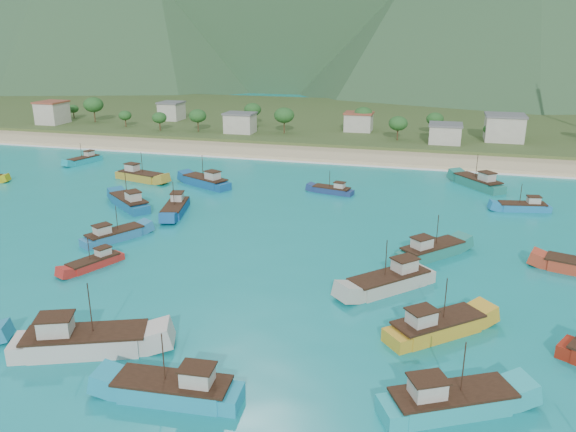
% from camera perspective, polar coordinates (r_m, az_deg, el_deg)
% --- Properties ---
extents(ground, '(600.00, 600.00, 0.00)m').
position_cam_1_polar(ground, '(75.32, -5.46, -6.17)').
color(ground, '#0B7681').
rests_on(ground, ground).
extents(beach, '(400.00, 18.00, 1.20)m').
position_cam_1_polar(beach, '(148.40, 5.30, 6.12)').
color(beach, beige).
rests_on(beach, ground).
extents(land, '(400.00, 110.00, 2.40)m').
position_cam_1_polar(land, '(207.81, 8.31, 9.50)').
color(land, '#385123').
rests_on(land, ground).
extents(surf_line, '(400.00, 2.50, 0.08)m').
position_cam_1_polar(surf_line, '(139.27, 4.60, 5.34)').
color(surf_line, white).
rests_on(surf_line, ground).
extents(village, '(219.83, 32.36, 7.72)m').
position_cam_1_polar(village, '(166.99, 12.18, 8.80)').
color(village, beige).
rests_on(village, ground).
extents(vegetation, '(272.50, 25.66, 9.25)m').
position_cam_1_polar(vegetation, '(171.97, 5.47, 9.58)').
color(vegetation, '#235623').
rests_on(vegetation, ground).
extents(boat_0, '(5.68, 11.22, 6.36)m').
position_cam_1_polar(boat_0, '(102.54, -11.35, 0.73)').
color(boat_0, '#145092').
rests_on(boat_0, ground).
extents(boat_1, '(8.71, 4.20, 4.95)m').
position_cam_1_polar(boat_1, '(113.26, 4.53, 2.57)').
color(boat_1, navy).
rests_on(boat_1, ground).
extents(boat_3, '(9.52, 4.34, 5.43)m').
position_cam_1_polar(boat_3, '(110.50, 22.77, 0.81)').
color(boat_3, '#1974AD').
rests_on(boat_3, ground).
extents(boat_4, '(7.38, 10.09, 5.86)m').
position_cam_1_polar(boat_4, '(91.56, -17.27, -1.97)').
color(boat_4, teal).
rests_on(boat_4, ground).
extents(boat_5, '(11.98, 6.23, 6.79)m').
position_cam_1_polar(boat_5, '(127.02, -14.81, 3.90)').
color(boat_5, '#AF8C2A').
rests_on(boat_5, ground).
extents(boat_7, '(5.39, 8.43, 4.81)m').
position_cam_1_polar(boat_7, '(82.42, -19.05, -4.56)').
color(boat_7, red).
rests_on(boat_7, ground).
extents(boat_8, '(11.32, 9.93, 6.90)m').
position_cam_1_polar(boat_8, '(107.75, -15.81, 1.29)').
color(boat_8, '#145B89').
rests_on(boat_8, ground).
extents(boat_11, '(10.57, 11.89, 7.29)m').
position_cam_1_polar(boat_11, '(123.54, 18.76, 3.18)').
color(boat_11, '#1F7364').
rests_on(boat_11, ground).
extents(boat_14, '(4.98, 9.48, 5.38)m').
position_cam_1_polar(boat_14, '(148.62, -19.98, 5.35)').
color(boat_14, '#139AA8').
rests_on(boat_14, ground).
extents(boat_15, '(10.97, 11.18, 7.15)m').
position_cam_1_polar(boat_15, '(72.52, 10.35, -6.62)').
color(boat_15, '#B3AFA2').
rests_on(boat_15, ground).
extents(boat_17, '(11.84, 4.28, 6.86)m').
position_cam_1_polar(boat_17, '(52.85, -11.36, -17.00)').
color(boat_17, '#1C92B5').
rests_on(boat_17, ground).
extents(boat_19, '(14.05, 8.72, 7.99)m').
position_cam_1_polar(boat_19, '(61.84, -20.05, -11.98)').
color(boat_19, beige).
rests_on(boat_19, ground).
extents(boat_20, '(12.11, 8.27, 6.96)m').
position_cam_1_polar(boat_20, '(119.25, -8.32, 3.42)').
color(boat_20, '#114F89').
rests_on(boat_20, ground).
extents(boat_21, '(9.98, 10.56, 6.63)m').
position_cam_1_polar(boat_21, '(83.73, 14.36, -3.50)').
color(boat_21, '#1D786B').
rests_on(boat_21, ground).
extents(boat_23, '(12.22, 8.68, 7.06)m').
position_cam_1_polar(boat_23, '(52.33, 16.09, -17.76)').
color(boat_23, '#23AAB2').
rests_on(boat_23, ground).
extents(boat_28, '(11.02, 10.26, 6.88)m').
position_cam_1_polar(boat_28, '(63.24, 14.81, -10.93)').
color(boat_28, gold).
rests_on(boat_28, ground).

